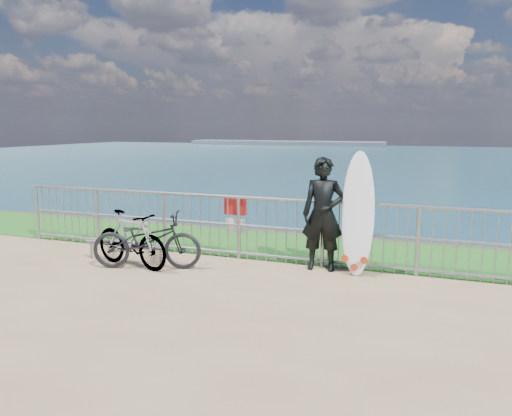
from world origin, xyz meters
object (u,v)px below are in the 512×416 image
at_px(surfer, 323,214).
at_px(bicycle_far, 131,239).
at_px(bicycle_near, 147,240).
at_px(surfboard, 358,218).

distance_m(surfer, bicycle_far, 3.19).
height_order(surfer, bicycle_far, surfer).
xyz_separation_m(surfer, bicycle_near, (-2.72, -0.93, -0.45)).
height_order(surfer, surfboard, surfboard).
relative_size(surfer, surfboard, 0.94).
height_order(bicycle_near, bicycle_far, bicycle_far).
bearing_deg(surfboard, bicycle_near, -164.35).
relative_size(surfboard, bicycle_far, 1.24).
distance_m(surfboard, bicycle_near, 3.44).
bearing_deg(surfboard, surfer, 178.72).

